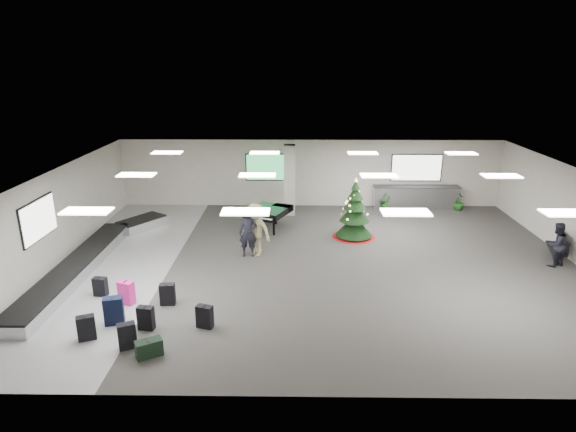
{
  "coord_description": "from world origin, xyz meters",
  "views": [
    {
      "loc": [
        -0.78,
        -15.45,
        6.76
      ],
      "look_at": [
        -1.0,
        1.0,
        1.4
      ],
      "focal_mm": 30.0,
      "sensor_mm": 36.0,
      "label": 1
    }
  ],
  "objects_px": {
    "potted_plant_right": "(459,201)",
    "baggage_carousel": "(91,257)",
    "bench": "(560,246)",
    "potted_plant_left": "(386,204)",
    "service_counter": "(416,197)",
    "traveler_bench": "(556,244)",
    "traveler_a": "(248,233)",
    "traveler_b": "(255,230)",
    "pink_suitcase": "(126,293)",
    "christmas_tree": "(354,217)",
    "grand_piano": "(268,212)"
  },
  "relations": [
    {
      "from": "bench",
      "to": "potted_plant_left",
      "type": "bearing_deg",
      "value": 150.97
    },
    {
      "from": "potted_plant_left",
      "to": "traveler_b",
      "type": "bearing_deg",
      "value": -137.3
    },
    {
      "from": "pink_suitcase",
      "to": "traveler_b",
      "type": "bearing_deg",
      "value": 69.1
    },
    {
      "from": "baggage_carousel",
      "to": "bench",
      "type": "bearing_deg",
      "value": 1.97
    },
    {
      "from": "potted_plant_left",
      "to": "potted_plant_right",
      "type": "distance_m",
      "value": 3.49
    },
    {
      "from": "potted_plant_left",
      "to": "christmas_tree",
      "type": "bearing_deg",
      "value": -119.68
    },
    {
      "from": "pink_suitcase",
      "to": "traveler_b",
      "type": "relative_size",
      "value": 0.37
    },
    {
      "from": "bench",
      "to": "traveler_b",
      "type": "relative_size",
      "value": 0.78
    },
    {
      "from": "baggage_carousel",
      "to": "pink_suitcase",
      "type": "bearing_deg",
      "value": -52.75
    },
    {
      "from": "baggage_carousel",
      "to": "service_counter",
      "type": "bearing_deg",
      "value": 27.67
    },
    {
      "from": "bench",
      "to": "potted_plant_left",
      "type": "height_order",
      "value": "bench"
    },
    {
      "from": "service_counter",
      "to": "potted_plant_right",
      "type": "xyz_separation_m",
      "value": [
        1.95,
        -0.3,
        -0.12
      ]
    },
    {
      "from": "traveler_b",
      "to": "service_counter",
      "type": "bearing_deg",
      "value": 69.67
    },
    {
      "from": "traveler_bench",
      "to": "potted_plant_left",
      "type": "relative_size",
      "value": 1.98
    },
    {
      "from": "bench",
      "to": "traveler_bench",
      "type": "relative_size",
      "value": 0.97
    },
    {
      "from": "traveler_bench",
      "to": "service_counter",
      "type": "bearing_deg",
      "value": -87.15
    },
    {
      "from": "service_counter",
      "to": "potted_plant_right",
      "type": "distance_m",
      "value": 1.98
    },
    {
      "from": "pink_suitcase",
      "to": "potted_plant_left",
      "type": "height_order",
      "value": "potted_plant_left"
    },
    {
      "from": "baggage_carousel",
      "to": "pink_suitcase",
      "type": "distance_m",
      "value": 3.66
    },
    {
      "from": "traveler_a",
      "to": "traveler_bench",
      "type": "xyz_separation_m",
      "value": [
        10.56,
        -0.73,
        -0.1
      ]
    },
    {
      "from": "traveler_a",
      "to": "potted_plant_left",
      "type": "bearing_deg",
      "value": 41.59
    },
    {
      "from": "baggage_carousel",
      "to": "service_counter",
      "type": "height_order",
      "value": "service_counter"
    },
    {
      "from": "christmas_tree",
      "to": "potted_plant_left",
      "type": "distance_m",
      "value": 3.83
    },
    {
      "from": "traveler_a",
      "to": "potted_plant_right",
      "type": "bearing_deg",
      "value": 30.99
    },
    {
      "from": "grand_piano",
      "to": "bench",
      "type": "height_order",
      "value": "grand_piano"
    },
    {
      "from": "christmas_tree",
      "to": "potted_plant_left",
      "type": "height_order",
      "value": "christmas_tree"
    },
    {
      "from": "grand_piano",
      "to": "potted_plant_right",
      "type": "xyz_separation_m",
      "value": [
        8.82,
        2.77,
        -0.31
      ]
    },
    {
      "from": "baggage_carousel",
      "to": "traveler_bench",
      "type": "xyz_separation_m",
      "value": [
        15.97,
        -0.01,
        0.57
      ]
    },
    {
      "from": "traveler_b",
      "to": "traveler_bench",
      "type": "distance_m",
      "value": 10.34
    },
    {
      "from": "baggage_carousel",
      "to": "service_counter",
      "type": "distance_m",
      "value": 14.5
    },
    {
      "from": "pink_suitcase",
      "to": "traveler_b",
      "type": "xyz_separation_m",
      "value": [
        3.46,
        3.72,
        0.62
      ]
    },
    {
      "from": "christmas_tree",
      "to": "traveler_bench",
      "type": "xyz_separation_m",
      "value": [
        6.53,
        -2.74,
        -0.06
      ]
    },
    {
      "from": "potted_plant_right",
      "to": "baggage_carousel",
      "type": "bearing_deg",
      "value": -156.5
    },
    {
      "from": "baggage_carousel",
      "to": "potted_plant_right",
      "type": "xyz_separation_m",
      "value": [
        14.79,
        6.43,
        0.22
      ]
    },
    {
      "from": "traveler_bench",
      "to": "potted_plant_right",
      "type": "bearing_deg",
      "value": -101.7
    },
    {
      "from": "grand_piano",
      "to": "potted_plant_right",
      "type": "bearing_deg",
      "value": 41.74
    },
    {
      "from": "baggage_carousel",
      "to": "potted_plant_left",
      "type": "height_order",
      "value": "potted_plant_left"
    },
    {
      "from": "traveler_b",
      "to": "potted_plant_right",
      "type": "height_order",
      "value": "traveler_b"
    },
    {
      "from": "pink_suitcase",
      "to": "grand_piano",
      "type": "distance_m",
      "value": 7.58
    },
    {
      "from": "traveler_bench",
      "to": "potted_plant_right",
      "type": "height_order",
      "value": "traveler_bench"
    },
    {
      "from": "grand_piano",
      "to": "potted_plant_left",
      "type": "relative_size",
      "value": 2.83
    },
    {
      "from": "baggage_carousel",
      "to": "traveler_a",
      "type": "distance_m",
      "value": 5.5
    },
    {
      "from": "potted_plant_left",
      "to": "traveler_a",
      "type": "bearing_deg",
      "value": -138.06
    },
    {
      "from": "christmas_tree",
      "to": "potted_plant_right",
      "type": "height_order",
      "value": "christmas_tree"
    },
    {
      "from": "bench",
      "to": "grand_piano",
      "type": "bearing_deg",
      "value": -178.58
    },
    {
      "from": "service_counter",
      "to": "christmas_tree",
      "type": "height_order",
      "value": "christmas_tree"
    },
    {
      "from": "traveler_b",
      "to": "potted_plant_left",
      "type": "height_order",
      "value": "traveler_b"
    },
    {
      "from": "service_counter",
      "to": "potted_plant_left",
      "type": "distance_m",
      "value": 1.67
    },
    {
      "from": "service_counter",
      "to": "potted_plant_right",
      "type": "relative_size",
      "value": 4.69
    },
    {
      "from": "traveler_b",
      "to": "bench",
      "type": "bearing_deg",
      "value": 28.8
    }
  ]
}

